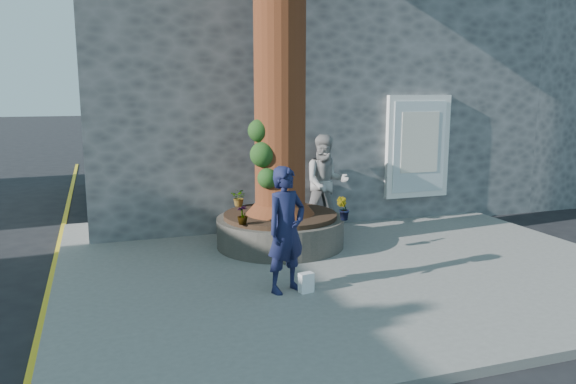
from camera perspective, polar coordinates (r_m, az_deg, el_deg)
name	(u,v)px	position (r m, az deg, el deg)	size (l,w,h in m)	color
ground	(271,294)	(8.27, -1.77, -10.31)	(120.00, 120.00, 0.00)	black
pavement	(338,260)	(9.63, 5.07, -6.93)	(9.00, 8.00, 0.12)	slate
yellow_line	(48,295)	(8.92, -23.16, -9.57)	(0.10, 30.00, 0.01)	yellow
stone_shop	(280,80)	(15.35, -0.80, 11.28)	(10.30, 8.30, 6.30)	#46494A
neighbour_shop	(522,87)	(19.39, 22.66, 9.84)	(6.00, 8.00, 6.00)	#46494A
planter	(280,230)	(10.19, -0.79, -3.86)	(2.30, 2.30, 0.60)	black
man	(286,230)	(7.78, -0.19, -3.86)	(0.65, 0.42, 1.77)	#141839
woman	(326,183)	(11.26, 3.87, 0.95)	(0.93, 0.73, 1.92)	#9C9995
shopping_bag	(306,283)	(7.94, 1.85, -9.19)	(0.20, 0.12, 0.28)	white
plant_a	(266,202)	(10.29, -2.24, -1.04)	(0.17, 0.12, 0.33)	gray
plant_b	(343,209)	(9.61, 5.61, -1.68)	(0.22, 0.21, 0.40)	gray
plant_c	(243,215)	(9.30, -4.64, -2.34)	(0.18, 0.18, 0.32)	gray
plant_d	(239,197)	(10.74, -4.97, -0.55)	(0.30, 0.27, 0.34)	gray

